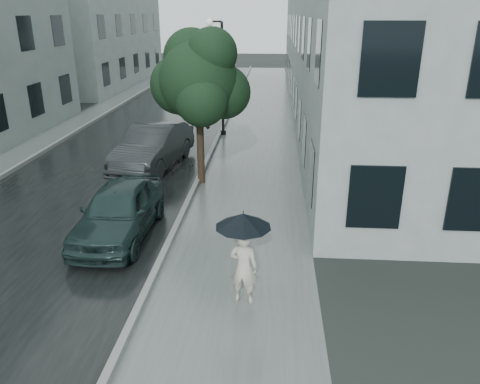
# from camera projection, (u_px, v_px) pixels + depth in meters

# --- Properties ---
(ground) EXTENTS (120.00, 120.00, 0.00)m
(ground) POSITION_uv_depth(u_px,v_px,m) (223.00, 288.00, 9.96)
(ground) COLOR black
(ground) RESTS_ON ground
(sidewalk) EXTENTS (3.50, 60.00, 0.01)m
(sidewalk) POSITION_uv_depth(u_px,v_px,m) (257.00, 142.00, 21.10)
(sidewalk) COLOR slate
(sidewalk) RESTS_ON ground
(kerb_near) EXTENTS (0.15, 60.00, 0.15)m
(kerb_near) POSITION_uv_depth(u_px,v_px,m) (217.00, 140.00, 21.20)
(kerb_near) COLOR slate
(kerb_near) RESTS_ON ground
(asphalt_road) EXTENTS (6.85, 60.00, 0.00)m
(asphalt_road) POSITION_uv_depth(u_px,v_px,m) (141.00, 140.00, 21.46)
(asphalt_road) COLOR black
(asphalt_road) RESTS_ON ground
(kerb_far) EXTENTS (0.15, 60.00, 0.15)m
(kerb_far) POSITION_uv_depth(u_px,v_px,m) (67.00, 137.00, 21.67)
(kerb_far) COLOR slate
(kerb_far) RESTS_ON ground
(sidewalk_far) EXTENTS (1.70, 60.00, 0.01)m
(sidewalk_far) POSITION_uv_depth(u_px,v_px,m) (48.00, 138.00, 21.76)
(sidewalk_far) COLOR #4C5451
(sidewalk_far) RESTS_ON ground
(building_near) EXTENTS (7.02, 36.00, 9.00)m
(building_near) POSITION_uv_depth(u_px,v_px,m) (356.00, 31.00, 26.11)
(building_near) COLOR #94A29E
(building_near) RESTS_ON ground
(building_far_b) EXTENTS (7.02, 18.00, 8.00)m
(building_far_b) POSITION_uv_depth(u_px,v_px,m) (91.00, 32.00, 37.35)
(building_far_b) COLOR #94A29E
(building_far_b) RESTS_ON ground
(pedestrian) EXTENTS (0.63, 0.48, 1.55)m
(pedestrian) POSITION_uv_depth(u_px,v_px,m) (244.00, 267.00, 9.24)
(pedestrian) COLOR beige
(pedestrian) RESTS_ON sidewalk
(umbrella) EXTENTS (1.20, 1.20, 1.08)m
(umbrella) POSITION_uv_depth(u_px,v_px,m) (243.00, 220.00, 8.83)
(umbrella) COLOR black
(umbrella) RESTS_ON ground
(street_tree) EXTENTS (3.32, 3.02, 5.11)m
(street_tree) POSITION_uv_depth(u_px,v_px,m) (199.00, 79.00, 14.99)
(street_tree) COLOR #332619
(street_tree) RESTS_ON ground
(lamp_post) EXTENTS (0.85, 0.35, 5.22)m
(lamp_post) POSITION_uv_depth(u_px,v_px,m) (219.00, 71.00, 21.39)
(lamp_post) COLOR black
(lamp_post) RESTS_ON ground
(car_near) EXTENTS (1.71, 4.13, 1.40)m
(car_near) POSITION_uv_depth(u_px,v_px,m) (120.00, 210.00, 12.09)
(car_near) COLOR #1B2E2D
(car_near) RESTS_ON ground
(car_far) EXTENTS (2.35, 4.99, 1.58)m
(car_far) POSITION_uv_depth(u_px,v_px,m) (153.00, 146.00, 17.51)
(car_far) COLOR #25282A
(car_far) RESTS_ON ground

